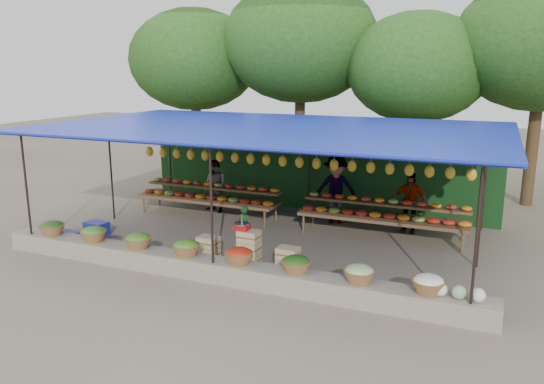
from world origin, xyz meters
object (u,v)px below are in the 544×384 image
at_px(vendor_seated, 245,227).
at_px(blue_crate_front, 67,239).
at_px(weighing_scale, 242,226).
at_px(blue_crate_back, 97,228).
at_px(crate_counter, 248,251).

distance_m(vendor_seated, blue_crate_front, 4.31).
bearing_deg(blue_crate_front, vendor_seated, 28.65).
height_order(weighing_scale, blue_crate_back, weighing_scale).
bearing_deg(weighing_scale, crate_counter, 0.00).
distance_m(blue_crate_front, blue_crate_back, 0.97).
bearing_deg(vendor_seated, blue_crate_front, 36.17).
bearing_deg(weighing_scale, vendor_seated, 112.16).
bearing_deg(blue_crate_back, crate_counter, 4.04).
xyz_separation_m(crate_counter, vendor_seated, (-0.51, 0.92, 0.21)).
distance_m(crate_counter, blue_crate_front, 4.58).
bearing_deg(vendor_seated, blue_crate_back, 23.40).
distance_m(crate_counter, weighing_scale, 0.56).
bearing_deg(vendor_seated, weighing_scale, 128.10).
bearing_deg(weighing_scale, blue_crate_back, 174.66).
bearing_deg(blue_crate_back, blue_crate_front, -85.26).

